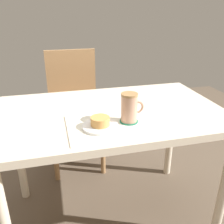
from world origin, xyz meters
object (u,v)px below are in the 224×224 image
(wooden_chair, at_px, (74,104))
(pastry, at_px, (100,121))
(coffee_mug, at_px, (130,107))
(pastry_plate, at_px, (100,126))
(dining_table, at_px, (111,124))

(wooden_chair, xyz_separation_m, pastry, (0.03, -0.87, 0.26))
(coffee_mug, bearing_deg, pastry, -169.81)
(wooden_chair, distance_m, pastry_plate, 0.90)
(dining_table, bearing_deg, pastry, -116.41)
(pastry_plate, relative_size, pastry, 1.91)
(wooden_chair, xyz_separation_m, pastry_plate, (0.03, -0.87, 0.23))
(dining_table, height_order, coffee_mug, coffee_mug)
(dining_table, relative_size, coffee_mug, 8.77)
(pastry, bearing_deg, dining_table, 63.59)
(dining_table, relative_size, pastry_plate, 7.28)
(dining_table, xyz_separation_m, coffee_mug, (0.05, -0.16, 0.16))
(coffee_mug, bearing_deg, pastry_plate, -169.81)
(dining_table, height_order, wooden_chair, wooden_chair)
(pastry, height_order, coffee_mug, coffee_mug)
(wooden_chair, distance_m, pastry, 0.91)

